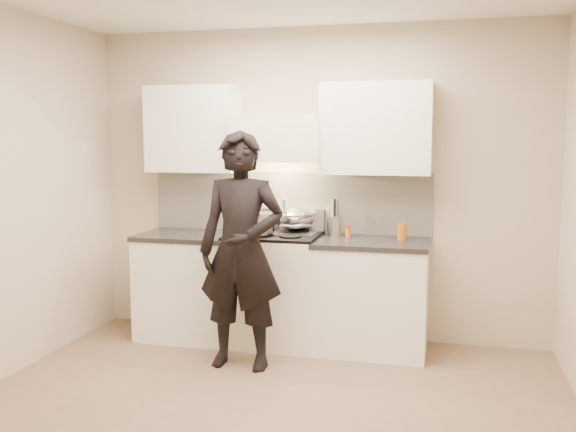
{
  "coord_description": "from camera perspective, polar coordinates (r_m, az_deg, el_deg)",
  "views": [
    {
      "loc": [
        1.11,
        -3.75,
        1.76
      ],
      "look_at": [
        -0.09,
        1.05,
        1.15
      ],
      "focal_mm": 40.0,
      "sensor_mm": 36.0,
      "label": 1
    }
  ],
  "objects": [
    {
      "name": "wok",
      "position": [
        5.51,
        0.57,
        -0.22
      ],
      "size": [
        0.38,
        0.47,
        0.31
      ],
      "color": "#B1B1B1",
      "rests_on": "stove"
    },
    {
      "name": "counter_right",
      "position": [
        5.36,
        7.42,
        -7.01
      ],
      "size": [
        0.92,
        0.67,
        0.92
      ],
      "color": "white",
      "rests_on": "ground"
    },
    {
      "name": "spice_jar",
      "position": [
        5.42,
        5.36,
        -1.35
      ],
      "size": [
        0.04,
        0.04,
        0.1
      ],
      "color": "#CA6E15",
      "rests_on": "counter_right"
    },
    {
      "name": "utensil_crock",
      "position": [
        5.46,
        4.14,
        -0.75
      ],
      "size": [
        0.12,
        0.12,
        0.32
      ],
      "color": "#B3B3B3",
      "rests_on": "counter_right"
    },
    {
      "name": "room_shell",
      "position": [
        4.28,
        -1.84,
        4.9
      ],
      "size": [
        4.04,
        3.54,
        2.7
      ],
      "color": "#C0B196",
      "rests_on": "ground"
    },
    {
      "name": "stove",
      "position": [
        5.51,
        -1.23,
        -6.42
      ],
      "size": [
        0.76,
        0.65,
        0.96
      ],
      "color": "white",
      "rests_on": "ground"
    },
    {
      "name": "stock_pot",
      "position": [
        5.33,
        -2.62,
        -0.65
      ],
      "size": [
        0.37,
        0.27,
        0.17
      ],
      "color": "#B1B1B1",
      "rests_on": "stove"
    },
    {
      "name": "counter_left",
      "position": [
        5.76,
        -8.78,
        -6.05
      ],
      "size": [
        0.82,
        0.67,
        0.92
      ],
      "color": "white",
      "rests_on": "ground"
    },
    {
      "name": "oil_glass",
      "position": [
        5.32,
        10.11,
        -1.37
      ],
      "size": [
        0.08,
        0.08,
        0.14
      ],
      "color": "#AE5913",
      "rests_on": "counter_right"
    },
    {
      "name": "person",
      "position": [
        4.87,
        -4.18,
        -3.08
      ],
      "size": [
        0.66,
        0.44,
        1.81
      ],
      "primitive_type": "imported",
      "rotation": [
        0.0,
        0.0,
        -0.01
      ],
      "color": "black",
      "rests_on": "ground"
    },
    {
      "name": "ground_plane",
      "position": [
        4.28,
        -2.4,
        -17.19
      ],
      "size": [
        4.0,
        4.0,
        0.0
      ],
      "primitive_type": "plane",
      "color": "#7F654D"
    }
  ]
}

